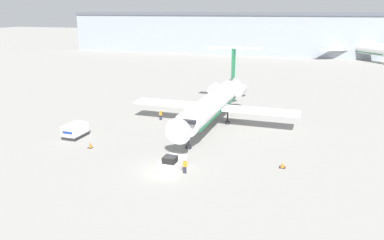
{
  "coord_description": "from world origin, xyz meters",
  "views": [
    {
      "loc": [
        15.12,
        -34.94,
        17.07
      ],
      "look_at": [
        0.0,
        9.02,
        3.43
      ],
      "focal_mm": 35.0,
      "sensor_mm": 36.0,
      "label": 1
    }
  ],
  "objects_px": {
    "airplane_parked_far_left": "(356,47)",
    "worker_near_tug": "(185,166)",
    "pushback_tug": "(173,164)",
    "traffic_cone_left": "(90,145)",
    "traffic_cone_right": "(282,165)",
    "luggage_cart": "(75,131)",
    "airplane_main": "(213,103)",
    "worker_by_wing": "(161,115)"
  },
  "relations": [
    {
      "from": "airplane_parked_far_left",
      "to": "worker_near_tug",
      "type": "bearing_deg",
      "value": -102.14
    },
    {
      "from": "pushback_tug",
      "to": "worker_near_tug",
      "type": "bearing_deg",
      "value": -18.06
    },
    {
      "from": "pushback_tug",
      "to": "airplane_parked_far_left",
      "type": "xyz_separation_m",
      "value": [
        26.23,
        113.88,
        3.73
      ]
    },
    {
      "from": "pushback_tug",
      "to": "worker_near_tug",
      "type": "height_order",
      "value": "pushback_tug"
    },
    {
      "from": "traffic_cone_left",
      "to": "traffic_cone_right",
      "type": "xyz_separation_m",
      "value": [
        24.17,
        1.62,
        -0.1
      ]
    },
    {
      "from": "pushback_tug",
      "to": "luggage_cart",
      "type": "distance_m",
      "value": 18.05
    },
    {
      "from": "airplane_main",
      "to": "pushback_tug",
      "type": "xyz_separation_m",
      "value": [
        0.52,
        -18.17,
        -2.79
      ]
    },
    {
      "from": "worker_near_tug",
      "to": "airplane_parked_far_left",
      "type": "height_order",
      "value": "airplane_parked_far_left"
    },
    {
      "from": "worker_near_tug",
      "to": "traffic_cone_left",
      "type": "height_order",
      "value": "worker_near_tug"
    },
    {
      "from": "worker_by_wing",
      "to": "traffic_cone_right",
      "type": "bearing_deg",
      "value": -32.4
    },
    {
      "from": "traffic_cone_left",
      "to": "worker_by_wing",
      "type": "bearing_deg",
      "value": 76.77
    },
    {
      "from": "airplane_main",
      "to": "traffic_cone_right",
      "type": "relative_size",
      "value": 43.45
    },
    {
      "from": "worker_by_wing",
      "to": "traffic_cone_right",
      "type": "relative_size",
      "value": 2.49
    },
    {
      "from": "luggage_cart",
      "to": "worker_near_tug",
      "type": "relative_size",
      "value": 2.14
    },
    {
      "from": "luggage_cart",
      "to": "traffic_cone_right",
      "type": "xyz_separation_m",
      "value": [
        28.59,
        -1.44,
        -0.63
      ]
    },
    {
      "from": "worker_near_tug",
      "to": "traffic_cone_right",
      "type": "relative_size",
      "value": 2.41
    },
    {
      "from": "pushback_tug",
      "to": "traffic_cone_right",
      "type": "xyz_separation_m",
      "value": [
        11.54,
        4.47,
        -0.38
      ]
    },
    {
      "from": "worker_by_wing",
      "to": "traffic_cone_left",
      "type": "bearing_deg",
      "value": -103.23
    },
    {
      "from": "airplane_main",
      "to": "worker_near_tug",
      "type": "distance_m",
      "value": 19.01
    },
    {
      "from": "pushback_tug",
      "to": "traffic_cone_right",
      "type": "bearing_deg",
      "value": 21.17
    },
    {
      "from": "airplane_main",
      "to": "worker_by_wing",
      "type": "xyz_separation_m",
      "value": [
        -8.64,
        -0.57,
        -2.59
      ]
    },
    {
      "from": "pushback_tug",
      "to": "luggage_cart",
      "type": "height_order",
      "value": "luggage_cart"
    },
    {
      "from": "worker_near_tug",
      "to": "traffic_cone_left",
      "type": "xyz_separation_m",
      "value": [
        -14.25,
        3.38,
        -0.44
      ]
    },
    {
      "from": "traffic_cone_left",
      "to": "airplane_parked_far_left",
      "type": "distance_m",
      "value": 117.71
    },
    {
      "from": "luggage_cart",
      "to": "pushback_tug",
      "type": "bearing_deg",
      "value": -19.12
    },
    {
      "from": "airplane_main",
      "to": "pushback_tug",
      "type": "height_order",
      "value": "airplane_main"
    },
    {
      "from": "worker_by_wing",
      "to": "airplane_parked_far_left",
      "type": "distance_m",
      "value": 102.64
    },
    {
      "from": "airplane_main",
      "to": "worker_by_wing",
      "type": "distance_m",
      "value": 9.04
    },
    {
      "from": "traffic_cone_right",
      "to": "luggage_cart",
      "type": "bearing_deg",
      "value": 177.11
    },
    {
      "from": "pushback_tug",
      "to": "worker_by_wing",
      "type": "xyz_separation_m",
      "value": [
        -9.15,
        17.6,
        0.19
      ]
    },
    {
      "from": "airplane_parked_far_left",
      "to": "worker_by_wing",
      "type": "bearing_deg",
      "value": -110.18
    },
    {
      "from": "luggage_cart",
      "to": "traffic_cone_left",
      "type": "xyz_separation_m",
      "value": [
        4.43,
        -3.07,
        -0.54
      ]
    },
    {
      "from": "luggage_cart",
      "to": "traffic_cone_left",
      "type": "height_order",
      "value": "luggage_cart"
    },
    {
      "from": "airplane_main",
      "to": "worker_near_tug",
      "type": "bearing_deg",
      "value": -83.47
    },
    {
      "from": "traffic_cone_left",
      "to": "airplane_parked_far_left",
      "type": "height_order",
      "value": "airplane_parked_far_left"
    },
    {
      "from": "airplane_main",
      "to": "traffic_cone_left",
      "type": "distance_m",
      "value": 19.77
    },
    {
      "from": "pushback_tug",
      "to": "traffic_cone_left",
      "type": "xyz_separation_m",
      "value": [
        -12.62,
        2.85,
        -0.28
      ]
    },
    {
      "from": "airplane_main",
      "to": "pushback_tug",
      "type": "bearing_deg",
      "value": -88.37
    },
    {
      "from": "traffic_cone_left",
      "to": "airplane_parked_far_left",
      "type": "relative_size",
      "value": 0.02
    },
    {
      "from": "luggage_cart",
      "to": "traffic_cone_right",
      "type": "relative_size",
      "value": 5.17
    },
    {
      "from": "pushback_tug",
      "to": "airplane_parked_far_left",
      "type": "height_order",
      "value": "airplane_parked_far_left"
    },
    {
      "from": "worker_near_tug",
      "to": "traffic_cone_left",
      "type": "bearing_deg",
      "value": 166.67
    }
  ]
}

